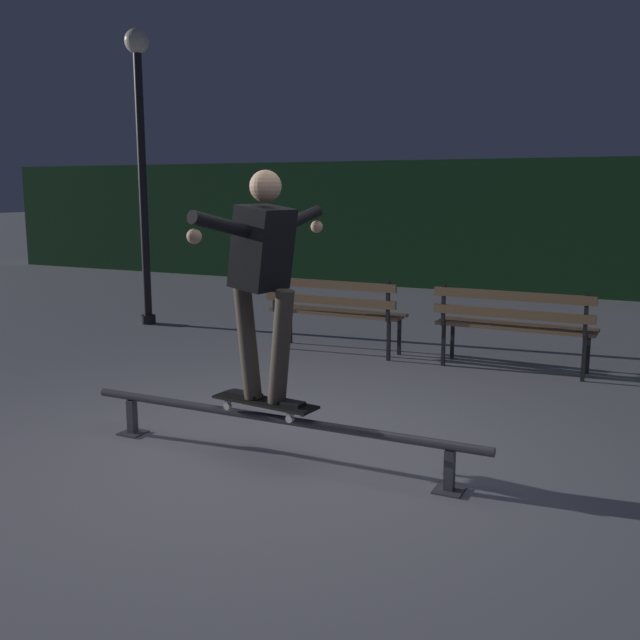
# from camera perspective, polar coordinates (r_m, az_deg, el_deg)

# --- Properties ---
(ground_plane) EXTENTS (90.00, 90.00, 0.00)m
(ground_plane) POSITION_cam_1_polar(r_m,az_deg,el_deg) (5.19, -3.41, -10.68)
(ground_plane) COLOR gray
(hedge_backdrop) EXTENTS (24.00, 1.20, 2.37)m
(hedge_backdrop) POSITION_cam_1_polar(r_m,az_deg,el_deg) (13.92, 16.08, 7.08)
(hedge_backdrop) COLOR #193D1E
(hedge_backdrop) RESTS_ON ground
(grind_rail) EXTENTS (3.03, 0.18, 0.33)m
(grind_rail) POSITION_cam_1_polar(r_m,az_deg,el_deg) (5.07, -3.62, -8.10)
(grind_rail) COLOR #47474C
(grind_rail) RESTS_ON ground
(skateboard) EXTENTS (0.80, 0.29, 0.09)m
(skateboard) POSITION_cam_1_polar(r_m,az_deg,el_deg) (5.06, -4.33, -6.45)
(skateboard) COLOR black
(skateboard) RESTS_ON grind_rail
(skateboarder) EXTENTS (0.63, 1.40, 1.56)m
(skateboarder) POSITION_cam_1_polar(r_m,az_deg,el_deg) (4.88, -4.45, 4.14)
(skateboarder) COLOR black
(skateboarder) RESTS_ON skateboard
(park_bench_leftmost) EXTENTS (1.61, 0.45, 0.88)m
(park_bench_leftmost) POSITION_cam_1_polar(r_m,az_deg,el_deg) (8.26, 1.08, 1.07)
(park_bench_leftmost) COLOR black
(park_bench_leftmost) RESTS_ON ground
(park_bench_left_center) EXTENTS (1.61, 0.45, 0.88)m
(park_bench_left_center) POSITION_cam_1_polar(r_m,az_deg,el_deg) (7.66, 14.87, -0.00)
(park_bench_left_center) COLOR black
(park_bench_left_center) RESTS_ON ground
(lamp_post_left) EXTENTS (0.32, 0.32, 3.90)m
(lamp_post_left) POSITION_cam_1_polar(r_m,az_deg,el_deg) (10.29, -13.80, 13.44)
(lamp_post_left) COLOR black
(lamp_post_left) RESTS_ON ground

